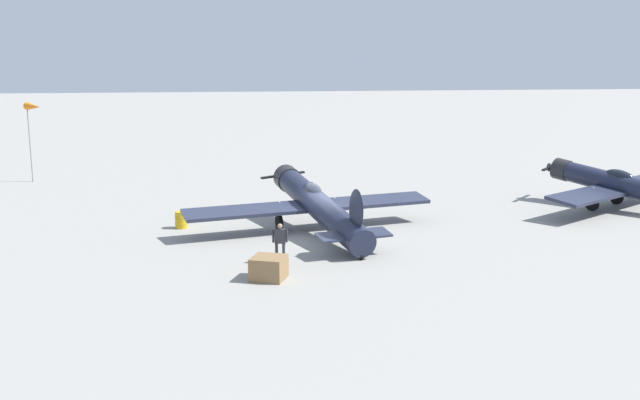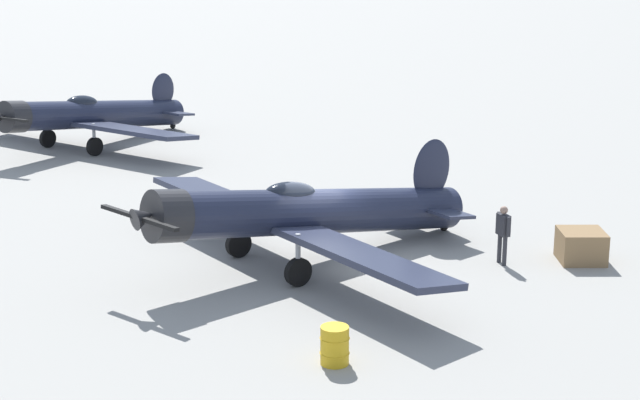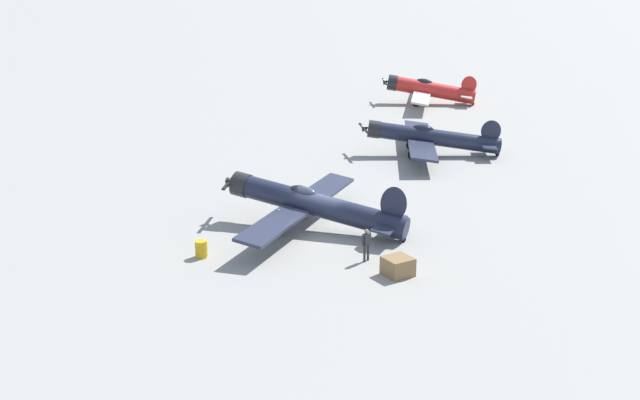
{
  "view_description": "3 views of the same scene",
  "coord_description": "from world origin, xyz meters",
  "px_view_note": "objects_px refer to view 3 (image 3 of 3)",
  "views": [
    {
      "loc": [
        6.52,
        33.31,
        8.39
      ],
      "look_at": [
        0.0,
        -0.0,
        1.8
      ],
      "focal_mm": 38.77,
      "sensor_mm": 36.0,
      "label": 1
    },
    {
      "loc": [
        25.56,
        -12.02,
        9.36
      ],
      "look_at": [
        0.0,
        -0.0,
        1.8
      ],
      "focal_mm": 56.5,
      "sensor_mm": 36.0,
      "label": 2
    },
    {
      "loc": [
        37.47,
        24.55,
        15.93
      ],
      "look_at": [
        0.0,
        -0.0,
        1.8
      ],
      "focal_mm": 46.88,
      "sensor_mm": 36.0,
      "label": 3
    }
  ],
  "objects_px": {
    "airplane_mid_apron": "(429,137)",
    "ground_crew_mechanic": "(366,242)",
    "airplane_foreground": "(311,204)",
    "airplane_far_line": "(428,89)",
    "equipment_crate": "(398,266)",
    "fuel_drum": "(201,249)"
  },
  "relations": [
    {
      "from": "ground_crew_mechanic",
      "to": "fuel_drum",
      "type": "xyz_separation_m",
      "value": [
        4.22,
        -7.46,
        -0.61
      ]
    },
    {
      "from": "airplane_mid_apron",
      "to": "ground_crew_mechanic",
      "type": "xyz_separation_m",
      "value": [
        21.49,
        7.04,
        -0.36
      ]
    },
    {
      "from": "equipment_crate",
      "to": "airplane_mid_apron",
      "type": "bearing_deg",
      "value": -157.35
    },
    {
      "from": "ground_crew_mechanic",
      "to": "fuel_drum",
      "type": "height_order",
      "value": "ground_crew_mechanic"
    },
    {
      "from": "airplane_foreground",
      "to": "fuel_drum",
      "type": "distance_m",
      "value": 7.26
    },
    {
      "from": "ground_crew_mechanic",
      "to": "fuel_drum",
      "type": "distance_m",
      "value": 8.6
    },
    {
      "from": "airplane_far_line",
      "to": "equipment_crate",
      "type": "distance_m",
      "value": 44.89
    },
    {
      "from": "airplane_foreground",
      "to": "equipment_crate",
      "type": "height_order",
      "value": "airplane_foreground"
    },
    {
      "from": "airplane_foreground",
      "to": "ground_crew_mechanic",
      "type": "distance_m",
      "value": 5.73
    },
    {
      "from": "ground_crew_mechanic",
      "to": "airplane_foreground",
      "type": "bearing_deg",
      "value": 160.21
    },
    {
      "from": "airplane_foreground",
      "to": "airplane_far_line",
      "type": "bearing_deg",
      "value": -84.02
    },
    {
      "from": "airplane_foreground",
      "to": "equipment_crate",
      "type": "xyz_separation_m",
      "value": [
        3.33,
        7.35,
        -1.04
      ]
    },
    {
      "from": "airplane_mid_apron",
      "to": "fuel_drum",
      "type": "bearing_deg",
      "value": 59.38
    },
    {
      "from": "airplane_foreground",
      "to": "ground_crew_mechanic",
      "type": "xyz_separation_m",
      "value": [
        2.56,
        5.11,
        -0.44
      ]
    },
    {
      "from": "airplane_foreground",
      "to": "airplane_far_line",
      "type": "distance_m",
      "value": 39.17
    },
    {
      "from": "airplane_far_line",
      "to": "equipment_crate",
      "type": "height_order",
      "value": "airplane_far_line"
    },
    {
      "from": "fuel_drum",
      "to": "airplane_far_line",
      "type": "bearing_deg",
      "value": -168.72
    },
    {
      "from": "airplane_foreground",
      "to": "airplane_far_line",
      "type": "xyz_separation_m",
      "value": [
        -37.54,
        -11.2,
        -0.03
      ]
    },
    {
      "from": "airplane_mid_apron",
      "to": "equipment_crate",
      "type": "bearing_deg",
      "value": 82.97
    },
    {
      "from": "airplane_foreground",
      "to": "airplane_mid_apron",
      "type": "distance_m",
      "value": 19.03
    },
    {
      "from": "airplane_far_line",
      "to": "ground_crew_mechanic",
      "type": "bearing_deg",
      "value": 87.74
    },
    {
      "from": "airplane_far_line",
      "to": "airplane_mid_apron",
      "type": "bearing_deg",
      "value": 92.06
    }
  ]
}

